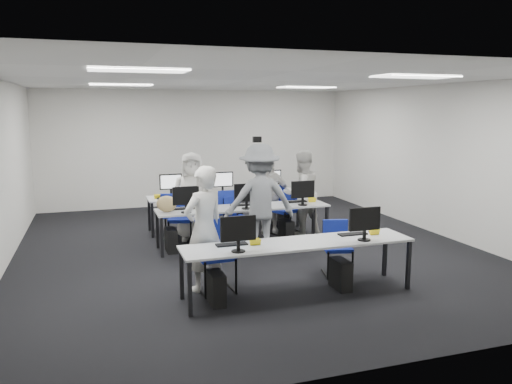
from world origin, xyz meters
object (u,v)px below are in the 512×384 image
object	(u,v)px
desk_front	(298,246)
chair_2	(181,228)
chair_6	(225,221)
photographer	(260,200)
chair_7	(286,218)
student_0	(204,229)
student_2	(192,196)
chair_4	(284,219)
desk_mid	(244,209)
chair_0	(215,269)
student_1	(302,193)
chair_3	(237,226)
student_3	(269,195)
chair_1	(337,258)
chair_5	(174,224)

from	to	relation	value
desk_front	chair_2	xyz separation A→B (m)	(-1.08, 3.09, -0.39)
chair_6	photographer	bearing A→B (deg)	-79.38
chair_7	student_0	xyz separation A→B (m)	(-2.33, -2.81, 0.59)
desk_front	chair_6	world-z (taller)	chair_6
chair_2	photographer	xyz separation A→B (m)	(1.19, -1.09, 0.67)
desk_front	student_2	world-z (taller)	student_2
desk_front	chair_4	world-z (taller)	chair_4
desk_front	desk_mid	distance (m)	2.60
chair_7	desk_mid	bearing A→B (deg)	-155.64
desk_mid	chair_0	distance (m)	2.39
desk_mid	chair_0	world-z (taller)	chair_0
student_1	student_2	world-z (taller)	student_2
desk_mid	chair_6	world-z (taller)	chair_6
chair_4	photographer	bearing A→B (deg)	-149.82
chair_3	student_3	bearing A→B (deg)	1.71
desk_mid	student_1	world-z (taller)	student_1
student_3	chair_1	bearing A→B (deg)	-72.73
chair_0	chair_1	bearing A→B (deg)	-1.48
student_0	student_1	size ratio (longest dim) A/B	1.03
chair_6	student_0	distance (m)	3.12
chair_3	student_2	size ratio (longest dim) A/B	0.48
chair_0	student_0	xyz separation A→B (m)	(-0.13, 0.09, 0.57)
desk_front	student_2	xyz separation A→B (m)	(-0.82, 3.32, 0.17)
chair_7	student_0	size ratio (longest dim) A/B	0.52
desk_mid	student_3	world-z (taller)	student_3
chair_1	student_3	size ratio (longest dim) A/B	0.53
desk_front	chair_3	bearing A→B (deg)	89.87
desk_front	chair_0	size ratio (longest dim) A/B	3.27
chair_0	student_2	size ratio (longest dim) A/B	0.57
chair_3	chair_7	size ratio (longest dim) A/B	0.90
desk_front	student_0	size ratio (longest dim) A/B	1.83
chair_0	chair_5	bearing A→B (deg)	88.54
student_1	student_3	world-z (taller)	student_1
chair_7	student_3	xyz separation A→B (m)	(-0.39, 0.00, 0.50)
desk_front	student_3	size ratio (longest dim) A/B	2.05
chair_5	student_3	distance (m)	1.98
chair_1	student_1	world-z (taller)	student_1
student_2	chair_7	bearing A→B (deg)	14.48
chair_5	chair_6	world-z (taller)	chair_6
student_2	chair_0	bearing A→B (deg)	-81.74
chair_4	chair_7	size ratio (longest dim) A/B	1.07
chair_6	student_1	distance (m)	1.65
chair_2	photographer	distance (m)	1.75
chair_6	student_3	xyz separation A→B (m)	(0.91, -0.07, 0.49)
desk_front	chair_7	size ratio (longest dim) A/B	3.53
desk_mid	chair_1	world-z (taller)	chair_1
student_0	student_3	distance (m)	3.42
student_0	student_2	xyz separation A→B (m)	(0.36, 2.75, -0.03)
chair_0	photographer	size ratio (longest dim) A/B	0.51
chair_5	chair_7	size ratio (longest dim) A/B	1.02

